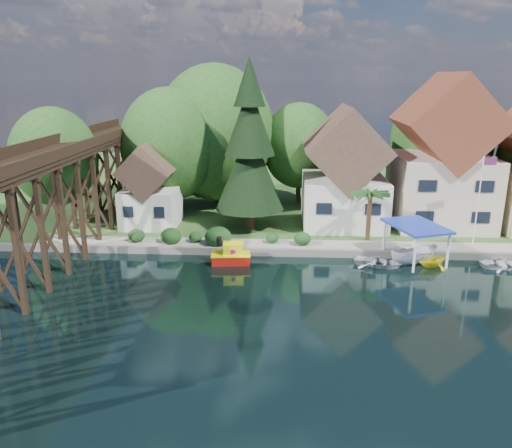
% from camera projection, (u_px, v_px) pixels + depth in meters
% --- Properties ---
extents(ground, '(140.00, 140.00, 0.00)m').
position_uv_depth(ground, '(261.00, 297.00, 32.87)').
color(ground, black).
rests_on(ground, ground).
extents(bank, '(140.00, 52.00, 0.50)m').
position_uv_depth(bank, '(273.00, 186.00, 65.34)').
color(bank, '#2A4A1D').
rests_on(bank, ground).
extents(seawall, '(60.00, 0.40, 0.62)m').
position_uv_depth(seawall, '(315.00, 253.00, 40.23)').
color(seawall, slate).
rests_on(seawall, ground).
extents(promenade, '(50.00, 2.60, 0.06)m').
position_uv_depth(promenade, '(339.00, 246.00, 41.30)').
color(promenade, gray).
rests_on(promenade, bank).
extents(trestle_bridge, '(4.12, 44.18, 9.30)m').
position_uv_depth(trestle_bridge, '(50.00, 197.00, 37.16)').
color(trestle_bridge, black).
rests_on(trestle_bridge, ground).
extents(house_left, '(7.64, 8.64, 11.02)m').
position_uv_depth(house_left, '(344.00, 175.00, 46.35)').
color(house_left, white).
rests_on(house_left, bank).
extents(house_center, '(8.65, 9.18, 13.89)m').
position_uv_depth(house_center, '(443.00, 162.00, 45.98)').
color(house_center, beige).
rests_on(house_center, bank).
extents(shed, '(5.09, 5.40, 7.85)m').
position_uv_depth(shed, '(150.00, 190.00, 46.25)').
color(shed, white).
rests_on(shed, bank).
extents(bg_trees, '(49.90, 13.30, 10.57)m').
position_uv_depth(bg_trees, '(281.00, 144.00, 51.09)').
color(bg_trees, '#382314').
rests_on(bg_trees, bank).
extents(shrubs, '(15.76, 2.47, 1.70)m').
position_uv_depth(shrubs, '(211.00, 235.00, 41.63)').
color(shrubs, '#193B15').
rests_on(shrubs, bank).
extents(conifer, '(6.17, 6.17, 15.20)m').
position_uv_depth(conifer, '(250.00, 149.00, 44.11)').
color(conifer, '#382314').
rests_on(conifer, bank).
extents(palm_tree, '(4.20, 4.20, 4.56)m').
position_uv_depth(palm_tree, '(370.00, 195.00, 41.61)').
color(palm_tree, '#382314').
rests_on(palm_tree, bank).
extents(flagpole, '(1.16, 0.26, 7.48)m').
position_uv_depth(flagpole, '(481.00, 192.00, 40.08)').
color(flagpole, white).
rests_on(flagpole, bank).
extents(tugboat, '(3.15, 1.90, 2.19)m').
position_uv_depth(tugboat, '(231.00, 255.00, 38.72)').
color(tugboat, red).
rests_on(tugboat, ground).
extents(boat_white_a, '(4.32, 3.71, 0.75)m').
position_uv_depth(boat_white_a, '(378.00, 261.00, 38.25)').
color(boat_white_a, silver).
rests_on(boat_white_a, ground).
extents(boat_canopy, '(4.82, 5.79, 3.19)m').
position_uv_depth(boat_canopy, '(414.00, 247.00, 38.28)').
color(boat_canopy, white).
rests_on(boat_canopy, ground).
extents(boat_yellow, '(3.29, 3.13, 1.35)m').
position_uv_depth(boat_yellow, '(433.00, 258.00, 38.00)').
color(boat_yellow, yellow).
rests_on(boat_yellow, ground).
extents(boat_white_b, '(3.97, 3.02, 0.77)m').
position_uv_depth(boat_white_b, '(505.00, 262.00, 37.96)').
color(boat_white_b, silver).
rests_on(boat_white_b, ground).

